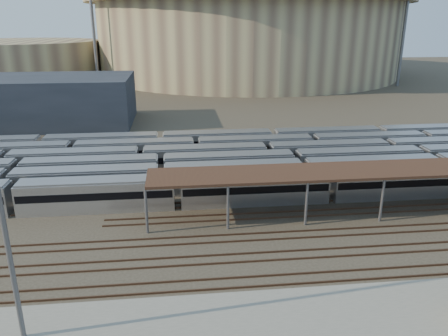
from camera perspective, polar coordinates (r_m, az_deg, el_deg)
ground at (r=46.39m, az=-0.01°, el=-8.69°), size 420.00×420.00×0.00m
apron at (r=33.56m, az=-6.06°, el=-20.81°), size 50.00×9.00×0.20m
subway_trains at (r=62.56m, az=-4.67°, el=0.50°), size 128.17×23.90×3.60m
inspection_shed at (r=54.68m, az=23.05°, el=-0.22°), size 60.30×6.00×5.30m
empty_tracks at (r=42.01m, az=0.76°, el=-11.72°), size 170.00×9.62×0.18m
stadium at (r=183.32m, az=3.04°, el=17.32°), size 124.00×124.00×32.50m
secondary_arena at (r=180.21m, az=-24.91°, el=12.61°), size 56.00×56.00×14.00m
service_building at (r=101.92m, az=-23.91°, el=8.00°), size 42.00×20.00×10.00m
floodlight_0 at (r=152.99m, az=-16.78°, el=17.85°), size 4.00×1.00×38.40m
floodlight_2 at (r=159.37m, az=22.59°, el=17.25°), size 4.00×1.00×38.40m
floodlight_3 at (r=200.93m, az=-8.36°, el=18.49°), size 4.00×1.00×38.40m
yard_light_pole at (r=31.07m, az=-27.19°, el=-4.36°), size 0.80×0.36×20.09m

